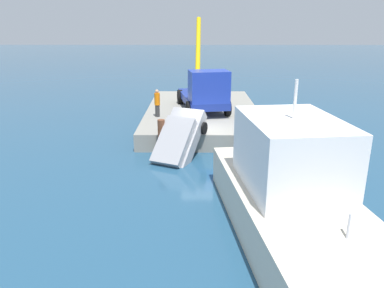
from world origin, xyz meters
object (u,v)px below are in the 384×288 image
at_px(crane_truck, 204,90).
at_px(dock_worker, 157,103).
at_px(moored_yacht, 306,235).
at_px(salvaged_car, 175,149).

height_order(crane_truck, dock_worker, crane_truck).
distance_m(crane_truck, moored_yacht, 14.99).
height_order(dock_worker, moored_yacht, moored_yacht).
xyz_separation_m(dock_worker, salvaged_car, (5.09, 1.35, -1.25)).
distance_m(crane_truck, dock_worker, 3.34).
bearing_deg(salvaged_car, dock_worker, -165.18).
distance_m(crane_truck, salvaged_car, 6.99).
bearing_deg(salvaged_car, crane_truck, 166.30).
xyz_separation_m(crane_truck, moored_yacht, (14.66, 2.60, -1.71)).
relative_size(crane_truck, salvaged_car, 2.40).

